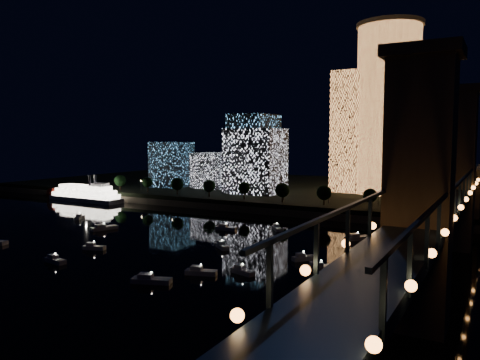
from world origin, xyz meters
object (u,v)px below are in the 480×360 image
(tower_rectangular, at_px, (353,132))
(riverboat, at_px, (83,194))
(truss_bridge, at_px, (434,219))
(tower_cylindrical, at_px, (388,109))

(tower_rectangular, distance_m, riverboat, 152.19)
(riverboat, bearing_deg, tower_rectangular, 30.51)
(tower_rectangular, bearing_deg, riverboat, -149.49)
(truss_bridge, relative_size, riverboat, 5.26)
(truss_bridge, height_order, riverboat, truss_bridge)
(tower_cylindrical, height_order, truss_bridge, tower_cylindrical)
(tower_rectangular, xyz_separation_m, riverboat, (-127.86, -75.34, -33.76))
(tower_rectangular, bearing_deg, truss_bridge, -67.51)
(tower_cylindrical, bearing_deg, tower_rectangular, 178.64)
(truss_bridge, bearing_deg, tower_cylindrical, 106.13)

